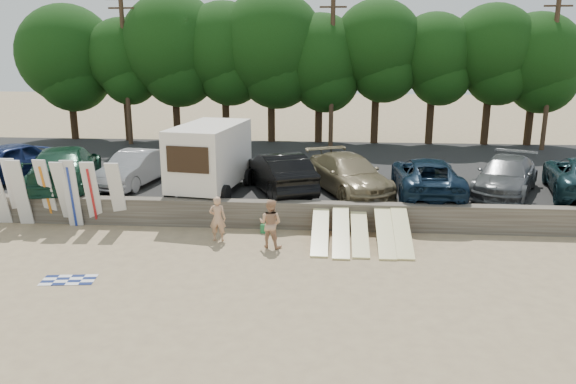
# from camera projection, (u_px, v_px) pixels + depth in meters

# --- Properties ---
(ground) EXTENTS (120.00, 120.00, 0.00)m
(ground) POSITION_uv_depth(u_px,v_px,m) (263.00, 257.00, 17.78)
(ground) COLOR tan
(ground) RESTS_ON ground
(seawall) EXTENTS (44.00, 0.50, 1.00)m
(seawall) POSITION_uv_depth(u_px,v_px,m) (273.00, 214.00, 20.54)
(seawall) COLOR #6B6356
(seawall) RESTS_ON ground
(parking_lot) EXTENTS (44.00, 14.50, 0.70)m
(parking_lot) POSITION_uv_depth(u_px,v_px,m) (289.00, 173.00, 27.80)
(parking_lot) COLOR #282828
(parking_lot) RESTS_ON ground
(treeline) EXTENTS (33.49, 6.39, 8.95)m
(treeline) POSITION_uv_depth(u_px,v_px,m) (279.00, 51.00, 33.24)
(treeline) COLOR #382616
(treeline) RESTS_ON parking_lot
(utility_poles) EXTENTS (25.80, 0.26, 9.00)m
(utility_poles) POSITION_uv_depth(u_px,v_px,m) (332.00, 64.00, 31.64)
(utility_poles) COLOR #473321
(utility_poles) RESTS_ON parking_lot
(box_trailer) EXTENTS (3.00, 4.60, 2.76)m
(box_trailer) POSITION_uv_depth(u_px,v_px,m) (210.00, 155.00, 22.40)
(box_trailer) COLOR white
(box_trailer) RESTS_ON parking_lot
(car_0) EXTENTS (3.52, 5.36, 1.70)m
(car_0) POSITION_uv_depth(u_px,v_px,m) (2.00, 164.00, 24.13)
(car_0) COLOR navy
(car_0) RESTS_ON parking_lot
(car_1) EXTENTS (4.23, 6.55, 1.77)m
(car_1) POSITION_uv_depth(u_px,v_px,m) (65.00, 167.00, 23.32)
(car_1) COLOR #153B29
(car_1) RESTS_ON parking_lot
(car_2) EXTENTS (2.27, 4.58, 1.44)m
(car_2) POSITION_uv_depth(u_px,v_px,m) (135.00, 168.00, 23.85)
(car_2) COLOR #9C9BA0
(car_2) RESTS_ON parking_lot
(car_3) EXTENTS (3.49, 5.19, 1.62)m
(car_3) POSITION_uv_depth(u_px,v_px,m) (279.00, 172.00, 22.71)
(car_3) COLOR black
(car_3) RESTS_ON parking_lot
(car_4) EXTENTS (4.03, 5.60, 1.51)m
(car_4) POSITION_uv_depth(u_px,v_px,m) (349.00, 174.00, 22.58)
(car_4) COLOR #7C6E4F
(car_4) RESTS_ON parking_lot
(car_5) EXTENTS (2.51, 5.33, 1.47)m
(car_5) POSITION_uv_depth(u_px,v_px,m) (427.00, 176.00, 22.34)
(car_5) COLOR #0D1E31
(car_5) RESTS_ON parking_lot
(car_6) EXTENTS (3.95, 5.38, 1.45)m
(car_6) POSITION_uv_depth(u_px,v_px,m) (506.00, 176.00, 22.45)
(car_6) COLOR #4F5254
(car_6) RESTS_ON parking_lot
(surfboard_upright_2) EXTENTS (0.52, 0.59, 2.56)m
(surfboard_upright_2) POSITION_uv_depth(u_px,v_px,m) (15.00, 191.00, 20.74)
(surfboard_upright_2) COLOR white
(surfboard_upright_2) RESTS_ON ground
(surfboard_upright_3) EXTENTS (0.55, 0.68, 2.55)m
(surfboard_upright_3) POSITION_uv_depth(u_px,v_px,m) (20.00, 193.00, 20.50)
(surfboard_upright_3) COLOR white
(surfboard_upright_3) RESTS_ON ground
(surfboard_upright_4) EXTENTS (0.53, 0.67, 2.55)m
(surfboard_upright_4) POSITION_uv_depth(u_px,v_px,m) (47.00, 192.00, 20.62)
(surfboard_upright_4) COLOR white
(surfboard_upright_4) RESTS_ON ground
(surfboard_upright_5) EXTENTS (0.52, 0.80, 2.51)m
(surfboard_upright_5) POSITION_uv_depth(u_px,v_px,m) (64.00, 194.00, 20.44)
(surfboard_upright_5) COLOR white
(surfboard_upright_5) RESTS_ON ground
(surfboard_upright_6) EXTENTS (0.57, 0.58, 2.57)m
(surfboard_upright_6) POSITION_uv_depth(u_px,v_px,m) (72.00, 194.00, 20.35)
(surfboard_upright_6) COLOR white
(surfboard_upright_6) RESTS_ON ground
(surfboard_upright_7) EXTENTS (0.59, 0.82, 2.52)m
(surfboard_upright_7) POSITION_uv_depth(u_px,v_px,m) (92.00, 194.00, 20.40)
(surfboard_upright_7) COLOR white
(surfboard_upright_7) RESTS_ON ground
(surfboard_upright_8) EXTENTS (0.54, 0.86, 2.50)m
(surfboard_upright_8) POSITION_uv_depth(u_px,v_px,m) (117.00, 194.00, 20.37)
(surfboard_upright_8) COLOR white
(surfboard_upright_8) RESTS_ON ground
(surfboard_low_0) EXTENTS (0.56, 2.90, 0.89)m
(surfboard_low_0) POSITION_uv_depth(u_px,v_px,m) (320.00, 230.00, 18.98)
(surfboard_low_0) COLOR #F2E598
(surfboard_low_0) RESTS_ON ground
(surfboard_low_1) EXTENTS (0.56, 2.90, 0.92)m
(surfboard_low_1) POSITION_uv_depth(u_px,v_px,m) (341.00, 232.00, 18.78)
(surfboard_low_1) COLOR #F2E598
(surfboard_low_1) RESTS_ON ground
(surfboard_low_2) EXTENTS (0.56, 2.92, 0.81)m
(surfboard_low_2) POSITION_uv_depth(u_px,v_px,m) (360.00, 232.00, 18.89)
(surfboard_low_2) COLOR #F2E598
(surfboard_low_2) RESTS_ON ground
(surfboard_low_3) EXTENTS (0.56, 2.89, 0.94)m
(surfboard_low_3) POSITION_uv_depth(u_px,v_px,m) (385.00, 232.00, 18.73)
(surfboard_low_3) COLOR #F2E598
(surfboard_low_3) RESTS_ON ground
(surfboard_low_4) EXTENTS (0.56, 2.88, 0.98)m
(surfboard_low_4) POSITION_uv_depth(u_px,v_px,m) (402.00, 231.00, 18.73)
(surfboard_low_4) COLOR #F2E598
(surfboard_low_4) RESTS_ON ground
(beachgoer_a) EXTENTS (0.58, 0.39, 1.57)m
(beachgoer_a) POSITION_uv_depth(u_px,v_px,m) (218.00, 219.00, 19.09)
(beachgoer_a) COLOR tan
(beachgoer_a) RESTS_ON ground
(beachgoer_b) EXTENTS (0.95, 0.84, 1.64)m
(beachgoer_b) POSITION_uv_depth(u_px,v_px,m) (270.00, 223.00, 18.47)
(beachgoer_b) COLOR tan
(beachgoer_b) RESTS_ON ground
(cooler) EXTENTS (0.42, 0.35, 0.32)m
(cooler) POSITION_uv_depth(u_px,v_px,m) (267.00, 228.00, 20.06)
(cooler) COLOR #227E3F
(cooler) RESTS_ON ground
(gear_bag) EXTENTS (0.31, 0.27, 0.22)m
(gear_bag) POSITION_uv_depth(u_px,v_px,m) (338.00, 231.00, 19.88)
(gear_bag) COLOR #DA4A19
(gear_bag) RESTS_ON ground
(beach_towel) EXTENTS (1.68, 1.68, 0.00)m
(beach_towel) POSITION_uv_depth(u_px,v_px,m) (69.00, 280.00, 16.05)
(beach_towel) COLOR white
(beach_towel) RESTS_ON ground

